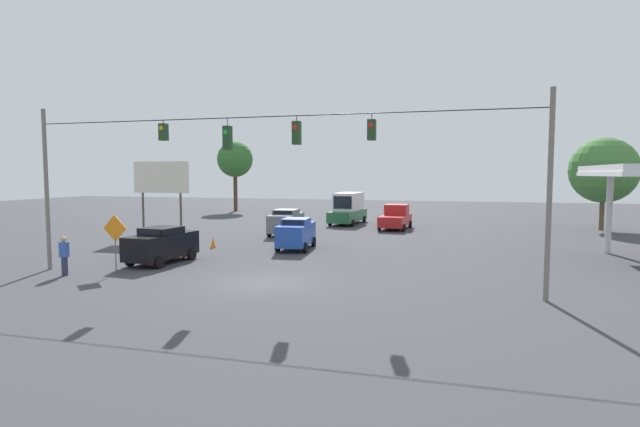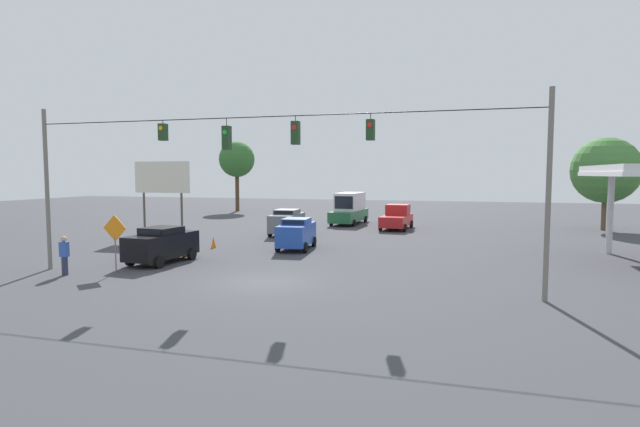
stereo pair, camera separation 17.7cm
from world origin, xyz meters
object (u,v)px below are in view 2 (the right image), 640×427
object	(u,v)px
traffic_cone_third	(213,242)
tree_horizon_left	(606,170)
sedan_grey_withflow_far	(287,222)
sedan_blue_withflow_mid	(297,233)
box_truck_green_withflow_deep	(349,209)
traffic_cone_nearest	(153,258)
traffic_cone_second	(185,250)
roadside_billboard	(162,182)
pickup_truck_red_oncoming_deep	(397,218)
tree_horizon_right	(237,160)
pedestrian	(64,255)
sedan_black_parked_shoulder	(162,244)
work_zone_sign	(115,233)
overhead_signal_span	(261,167)

from	to	relation	value
traffic_cone_third	tree_horizon_left	bearing A→B (deg)	-145.82
sedan_grey_withflow_far	traffic_cone_third	size ratio (longest dim) A/B	6.46
sedan_blue_withflow_mid	box_truck_green_withflow_deep	distance (m)	16.70
traffic_cone_nearest	traffic_cone_second	world-z (taller)	same
sedan_grey_withflow_far	roadside_billboard	bearing A→B (deg)	29.17
pickup_truck_red_oncoming_deep	tree_horizon_right	xyz separation A→B (m)	(22.51, -15.40, 5.63)
traffic_cone_second	pedestrian	bearing A→B (deg)	67.76
sedan_blue_withflow_mid	box_truck_green_withflow_deep	bearing A→B (deg)	-88.91
sedan_grey_withflow_far	roadside_billboard	xyz separation A→B (m)	(8.13, 4.54, 3.16)
box_truck_green_withflow_deep	traffic_cone_second	bearing A→B (deg)	76.70
sedan_grey_withflow_far	pickup_truck_red_oncoming_deep	bearing A→B (deg)	-139.45
sedan_black_parked_shoulder	traffic_cone_nearest	xyz separation A→B (m)	(0.07, 0.77, -0.66)
pickup_truck_red_oncoming_deep	traffic_cone_second	size ratio (longest dim) A/B	7.39
pickup_truck_red_oncoming_deep	tree_horizon_left	distance (m)	17.97
pedestrian	tree_horizon_right	world-z (taller)	tree_horizon_right
traffic_cone_second	tree_horizon_right	bearing A→B (deg)	-69.35
sedan_grey_withflow_far	traffic_cone_second	size ratio (longest dim) A/B	6.46
roadside_billboard	tree_horizon_right	size ratio (longest dim) A/B	0.64
roadside_billboard	tree_horizon_right	bearing A→B (deg)	-75.99
traffic_cone_third	tree_horizon_right	distance (m)	32.94
traffic_cone_nearest	tree_horizon_right	bearing A→B (deg)	-71.12
roadside_billboard	work_zone_sign	xyz separation A→B (m)	(-5.40, 12.10, -2.22)
overhead_signal_span	tree_horizon_right	xyz separation A→B (m)	(19.61, -38.64, 1.53)
traffic_cone_third	pedestrian	distance (m)	10.20
sedan_blue_withflow_mid	roadside_billboard	size ratio (longest dim) A/B	0.76
overhead_signal_span	tree_horizon_right	bearing A→B (deg)	-63.09
pickup_truck_red_oncoming_deep	box_truck_green_withflow_deep	world-z (taller)	box_truck_green_withflow_deep
sedan_grey_withflow_far	sedan_black_parked_shoulder	distance (m)	13.67
tree_horizon_left	sedan_blue_withflow_mid	bearing A→B (deg)	38.77
pickup_truck_red_oncoming_deep	sedan_blue_withflow_mid	size ratio (longest dim) A/B	1.21
roadside_billboard	traffic_cone_nearest	bearing A→B (deg)	120.75
box_truck_green_withflow_deep	work_zone_sign	bearing A→B (deg)	78.20
traffic_cone_nearest	sedan_blue_withflow_mid	bearing A→B (deg)	-126.46
overhead_signal_span	tree_horizon_left	world-z (taller)	overhead_signal_span
box_truck_green_withflow_deep	tree_horizon_right	xyz separation A→B (m)	(17.56, -12.18, 5.14)
sedan_black_parked_shoulder	sedan_blue_withflow_mid	size ratio (longest dim) A/B	1.02
tree_horizon_left	traffic_cone_third	bearing A→B (deg)	34.18
box_truck_green_withflow_deep	roadside_billboard	xyz separation A→B (m)	(10.93, 14.39, 2.74)
sedan_black_parked_shoulder	box_truck_green_withflow_deep	distance (m)	23.88
sedan_grey_withflow_far	work_zone_sign	size ratio (longest dim) A/B	1.61
traffic_cone_third	pedestrian	bearing A→B (deg)	75.52
box_truck_green_withflow_deep	overhead_signal_span	bearing A→B (deg)	94.42
traffic_cone_nearest	box_truck_green_withflow_deep	bearing A→B (deg)	-102.08
sedan_grey_withflow_far	box_truck_green_withflow_deep	world-z (taller)	box_truck_green_withflow_deep
overhead_signal_span	traffic_cone_nearest	world-z (taller)	overhead_signal_span
overhead_signal_span	box_truck_green_withflow_deep	world-z (taller)	overhead_signal_span
box_truck_green_withflow_deep	tree_horizon_left	world-z (taller)	tree_horizon_left
sedan_grey_withflow_far	traffic_cone_third	distance (m)	8.14
sedan_blue_withflow_mid	traffic_cone_third	distance (m)	5.50
sedan_black_parked_shoulder	traffic_cone_second	xyz separation A→B (m)	(-0.09, -2.17, -0.66)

